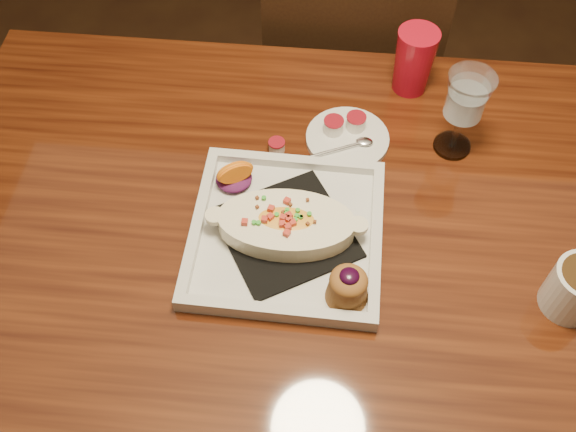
# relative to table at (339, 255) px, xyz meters

# --- Properties ---
(floor) EXTENTS (7.00, 7.00, 0.00)m
(floor) POSITION_rel_table_xyz_m (0.00, 0.00, -0.65)
(floor) COLOR #311E10
(floor) RESTS_ON ground
(table) EXTENTS (1.50, 0.90, 0.75)m
(table) POSITION_rel_table_xyz_m (0.00, 0.00, 0.00)
(table) COLOR #5F270D
(table) RESTS_ON floor
(chair_far) EXTENTS (0.42, 0.42, 0.93)m
(chair_far) POSITION_rel_table_xyz_m (-0.00, 0.63, -0.15)
(chair_far) COLOR black
(chair_far) RESTS_ON floor
(plate) EXTENTS (0.32, 0.32, 0.08)m
(plate) POSITION_rel_table_xyz_m (-0.09, -0.04, 0.12)
(plate) COLOR silver
(plate) RESTS_ON table
(goblet) EXTENTS (0.08, 0.08, 0.17)m
(goblet) POSITION_rel_table_xyz_m (0.20, 0.20, 0.22)
(goblet) COLOR silver
(goblet) RESTS_ON table
(saucer) EXTENTS (0.16, 0.16, 0.11)m
(saucer) POSITION_rel_table_xyz_m (-0.00, 0.20, 0.11)
(saucer) COLOR silver
(saucer) RESTS_ON table
(creamer_loose) EXTENTS (0.03, 0.03, 0.02)m
(creamer_loose) POSITION_rel_table_xyz_m (-0.13, 0.16, 0.11)
(creamer_loose) COLOR white
(creamer_loose) RESTS_ON table
(red_tumbler) EXTENTS (0.08, 0.08, 0.13)m
(red_tumbler) POSITION_rel_table_xyz_m (0.12, 0.35, 0.16)
(red_tumbler) COLOR red
(red_tumbler) RESTS_ON table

